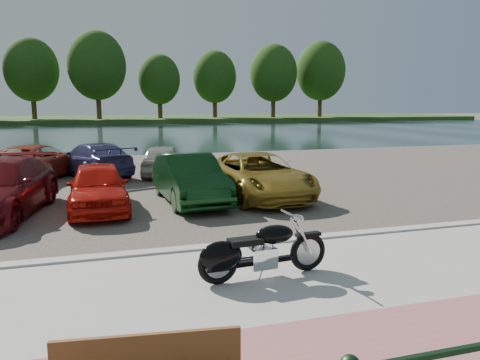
# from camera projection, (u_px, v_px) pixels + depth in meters

# --- Properties ---
(ground) EXTENTS (200.00, 200.00, 0.00)m
(ground) POSITION_uv_depth(u_px,v_px,m) (315.00, 280.00, 7.97)
(ground) COLOR #595447
(ground) RESTS_ON ground
(promenade) EXTENTS (60.00, 6.00, 0.10)m
(promenade) POSITION_uv_depth(u_px,v_px,m) (344.00, 301.00, 7.02)
(promenade) COLOR #B1AEA6
(promenade) RESTS_ON ground
(pink_path) EXTENTS (60.00, 2.00, 0.01)m
(pink_path) POSITION_uv_depth(u_px,v_px,m) (407.00, 347.00, 5.60)
(pink_path) COLOR #A25B60
(pink_path) RESTS_ON promenade
(kerb) EXTENTS (60.00, 0.30, 0.14)m
(kerb) POSITION_uv_depth(u_px,v_px,m) (273.00, 243.00, 9.85)
(kerb) COLOR #B1AEA6
(kerb) RESTS_ON ground
(parking_lot) EXTENTS (60.00, 18.00, 0.04)m
(parking_lot) POSITION_uv_depth(u_px,v_px,m) (191.00, 179.00, 18.35)
(parking_lot) COLOR #403A33
(parking_lot) RESTS_ON ground
(river) EXTENTS (120.00, 40.00, 0.00)m
(river) POSITION_uv_depth(u_px,v_px,m) (134.00, 133.00, 45.71)
(river) COLOR #182B2B
(river) RESTS_ON ground
(far_bank) EXTENTS (120.00, 24.00, 0.60)m
(far_bank) POSITION_uv_depth(u_px,v_px,m) (118.00, 119.00, 75.85)
(far_bank) COLOR #294A1A
(far_bank) RESTS_ON ground
(far_trees) EXTENTS (70.25, 10.68, 12.52)m
(far_trees) POSITION_uv_depth(u_px,v_px,m) (148.00, 72.00, 70.07)
(far_trees) COLOR #3C2D15
(far_trees) RESTS_ON far_bank
(motorcycle) EXTENTS (2.33, 0.75, 1.05)m
(motorcycle) POSITION_uv_depth(u_px,v_px,m) (252.00, 252.00, 7.69)
(motorcycle) COLOR black
(motorcycle) RESTS_ON promenade
(car_4) EXTENTS (1.59, 3.90, 1.33)m
(car_4) POSITION_uv_depth(u_px,v_px,m) (98.00, 187.00, 12.83)
(car_4) COLOR red
(car_4) RESTS_ON parking_lot
(car_5) EXTENTS (1.75, 4.42, 1.43)m
(car_5) POSITION_uv_depth(u_px,v_px,m) (189.00, 178.00, 13.92)
(car_5) COLOR black
(car_5) RESTS_ON parking_lot
(car_6) EXTENTS (2.61, 5.13, 1.39)m
(car_6) POSITION_uv_depth(u_px,v_px,m) (258.00, 176.00, 14.63)
(car_6) COLOR olive
(car_6) RESTS_ON parking_lot
(car_10) EXTENTS (3.86, 5.37, 1.36)m
(car_10) POSITION_uv_depth(u_px,v_px,m) (35.00, 162.00, 18.21)
(car_10) COLOR #A7351B
(car_10) RESTS_ON parking_lot
(car_11) EXTENTS (3.46, 5.05, 1.36)m
(car_11) POSITION_uv_depth(u_px,v_px,m) (94.00, 160.00, 18.84)
(car_11) COLOR navy
(car_11) RESTS_ON parking_lot
(car_12) EXTENTS (2.30, 4.00, 1.28)m
(car_12) POSITION_uv_depth(u_px,v_px,m) (162.00, 160.00, 19.16)
(car_12) COLOR #A8A8A3
(car_12) RESTS_ON parking_lot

